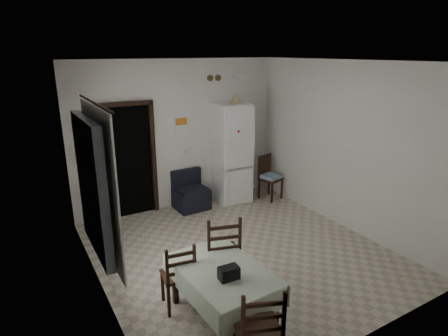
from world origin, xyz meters
The scene contains 25 objects.
ground centered at (0.00, 0.00, 0.00)m, with size 4.50×4.50×0.00m, color #BBAE99.
ceiling centered at (0.00, 0.00, 2.90)m, with size 4.20×4.50×0.02m, color white, non-canonical shape.
wall_back centered at (0.00, 2.25, 1.45)m, with size 4.20×0.02×2.90m, color silver, non-canonical shape.
wall_front centered at (0.00, -2.25, 1.45)m, with size 4.20×0.02×2.90m, color silver, non-canonical shape.
wall_left centered at (-2.10, 0.00, 1.45)m, with size 0.02×4.50×2.90m, color silver, non-canonical shape.
wall_right centered at (2.10, 0.00, 1.45)m, with size 0.02×4.50×2.90m, color silver, non-canonical shape.
doorway centered at (-1.05, 2.45, 1.06)m, with size 1.06×0.52×2.22m.
window_recess centered at (-2.15, -0.20, 1.55)m, with size 0.10×1.20×1.60m, color silver.
curtain centered at (-2.04, -0.20, 1.55)m, with size 0.02×1.45×1.85m, color silver.
curtain_rod centered at (-2.03, -0.20, 2.50)m, with size 0.02×0.02×1.60m, color black.
calendar centered at (0.05, 2.24, 1.62)m, with size 0.28×0.02×0.40m, color white.
calendar_image centered at (0.05, 2.23, 1.72)m, with size 0.24×0.01×0.14m, color orange.
light_switch centered at (0.15, 2.24, 1.10)m, with size 0.08×0.02×0.12m, color beige.
vent_left centered at (0.70, 2.23, 2.52)m, with size 0.12×0.12×0.03m, color brown.
vent_right centered at (0.88, 2.23, 2.52)m, with size 0.12×0.12×0.03m, color brown.
emergency_light centered at (1.35, 2.21, 2.55)m, with size 0.25×0.07×0.09m, color white.
fridge centered at (1.00, 1.93, 1.02)m, with size 0.66×0.66×2.05m, color white, non-canonical shape.
tan_cone centered at (1.04, 1.85, 2.14)m, with size 0.23×0.23×0.18m, color tan.
navy_seat centered at (0.08, 1.93, 0.38)m, with size 0.63×0.61×0.76m, color black, non-canonical shape.
corner_chair centered at (1.77, 1.55, 0.47)m, with size 0.40×0.40×0.93m, color black, non-canonical shape.
dining_table centered at (-1.02, -1.19, 0.34)m, with size 0.85×1.30×0.67m, color #B1C2A6, non-canonical shape.
black_bag centered at (-1.05, -1.40, 0.74)m, with size 0.22×0.13×0.14m, color black.
dining_chair_far_left centered at (-1.36, -0.72, 0.45)m, with size 0.38×0.38×0.89m, color black, non-canonical shape.
dining_chair_far_right centered at (-0.71, -0.63, 0.54)m, with size 0.46×0.46×1.08m, color black, non-canonical shape.
dining_chair_near_head centered at (-1.10, -2.02, 0.51)m, with size 0.44×0.44×1.02m, color black, non-canonical shape.
Camera 1 is at (-2.87, -4.40, 3.04)m, focal length 30.00 mm.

